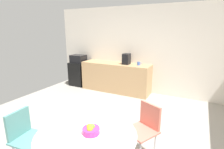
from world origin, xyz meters
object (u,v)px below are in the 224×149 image
at_px(mini_fridge, 79,74).
at_px(microwave, 78,59).
at_px(fruit_bowl, 91,130).
at_px(coffee_maker, 126,59).
at_px(mug_white, 139,64).
at_px(chair_coral, 146,124).
at_px(chair_teal, 24,132).
at_px(round_table, 87,143).

height_order(mini_fridge, microwave, microwave).
distance_m(fruit_bowl, coffee_maker, 3.46).
bearing_deg(fruit_bowl, mini_fridge, 129.33).
xyz_separation_m(microwave, coffee_maker, (1.79, 0.00, 0.13)).
bearing_deg(coffee_maker, mug_white, 3.36).
height_order(chair_coral, fruit_bowl, fruit_bowl).
bearing_deg(mini_fridge, chair_teal, -64.03).
height_order(microwave, mug_white, microwave).
relative_size(chair_teal, fruit_bowl, 4.11).
bearing_deg(fruit_bowl, mug_white, 99.42).
xyz_separation_m(microwave, fruit_bowl, (2.72, -3.32, -0.14)).
bearing_deg(microwave, fruit_bowl, -50.67).
distance_m(mini_fridge, coffee_maker, 1.91).
height_order(mini_fridge, round_table, mini_fridge).
bearing_deg(round_table, microwave, 128.62).
xyz_separation_m(mini_fridge, microwave, (0.00, 0.00, 0.53)).
height_order(mug_white, coffee_maker, coffee_maker).
distance_m(microwave, mug_white, 2.17).
bearing_deg(mug_white, round_table, -81.45).
distance_m(microwave, fruit_bowl, 4.30).
height_order(mini_fridge, coffee_maker, coffee_maker).
relative_size(microwave, chair_teal, 0.58).
distance_m(mini_fridge, chair_teal, 3.83).
relative_size(mini_fridge, chair_coral, 0.97).
relative_size(mini_fridge, coffee_maker, 2.51).
bearing_deg(microwave, coffee_maker, 0.00).
bearing_deg(microwave, chair_coral, -38.10).
xyz_separation_m(chair_teal, fruit_bowl, (1.05, 0.11, 0.27)).
height_order(round_table, chair_coral, chair_coral).
xyz_separation_m(mini_fridge, coffee_maker, (1.79, 0.00, 0.66)).
bearing_deg(coffee_maker, chair_coral, -61.41).
relative_size(chair_coral, chair_teal, 1.00).
distance_m(chair_coral, coffee_maker, 2.84).
xyz_separation_m(round_table, chair_coral, (0.45, 0.90, -0.10)).
bearing_deg(chair_coral, fruit_bowl, -114.84).
bearing_deg(round_table, mug_white, 98.55).
distance_m(mini_fridge, microwave, 0.53).
xyz_separation_m(microwave, chair_coral, (3.13, -2.45, -0.41)).
bearing_deg(fruit_bowl, chair_teal, -173.82).
distance_m(mini_fridge, fruit_bowl, 4.32).
distance_m(chair_teal, fruit_bowl, 1.09).
bearing_deg(round_table, chair_coral, 63.24).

